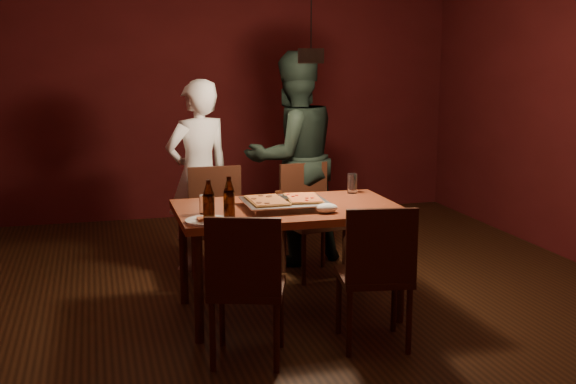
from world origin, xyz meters
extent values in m
plane|color=#351E0E|center=(0.00, 0.00, 0.00)|extent=(6.00, 6.00, 0.00)
plane|color=#501212|center=(0.00, 3.00, 1.40)|extent=(5.00, 0.00, 5.00)
cube|color=brown|center=(-0.21, -0.18, 0.72)|extent=(1.50, 0.90, 0.05)
cylinder|color=#38190F|center=(-0.88, -0.55, 0.35)|extent=(0.06, 0.06, 0.70)
cylinder|color=#38190F|center=(0.46, -0.55, 0.35)|extent=(0.06, 0.06, 0.70)
cylinder|color=#38190F|center=(-0.88, 0.19, 0.35)|extent=(0.06, 0.06, 0.70)
cylinder|color=#38190F|center=(0.46, 0.19, 0.35)|extent=(0.06, 0.06, 0.70)
cube|color=#38190F|center=(-0.55, 0.57, 0.43)|extent=(0.42, 0.42, 0.04)
cube|color=#38190F|center=(-0.55, 0.76, 0.67)|extent=(0.42, 0.03, 0.45)
cube|color=#38190F|center=(0.21, 0.57, 0.43)|extent=(0.49, 0.49, 0.04)
cube|color=#38190F|center=(0.17, 0.76, 0.67)|extent=(0.42, 0.10, 0.45)
cube|color=#38190F|center=(-0.64, -0.87, 0.43)|extent=(0.53, 0.53, 0.04)
cube|color=#38190F|center=(-0.70, -1.05, 0.67)|extent=(0.41, 0.16, 0.45)
cube|color=#38190F|center=(0.15, -0.85, 0.43)|extent=(0.48, 0.48, 0.04)
cube|color=#38190F|center=(0.12, -1.04, 0.67)|extent=(0.42, 0.10, 0.45)
cube|color=silver|center=(-0.24, -0.21, 0.77)|extent=(0.59, 0.50, 0.05)
cube|color=maroon|center=(-0.36, -0.21, 0.81)|extent=(0.24, 0.37, 0.02)
cube|color=gold|center=(-0.11, -0.20, 0.81)|extent=(0.25, 0.37, 0.02)
cylinder|color=black|center=(-0.80, -0.52, 0.84)|extent=(0.07, 0.07, 0.17)
cone|color=black|center=(-0.80, -0.52, 0.97)|extent=(0.07, 0.07, 0.10)
cylinder|color=black|center=(-0.67, -0.46, 0.84)|extent=(0.07, 0.07, 0.17)
cone|color=black|center=(-0.67, -0.46, 0.97)|extent=(0.07, 0.07, 0.10)
cylinder|color=silver|center=(-0.78, -0.25, 0.81)|extent=(0.08, 0.08, 0.12)
cylinder|color=silver|center=(0.37, 0.15, 0.82)|extent=(0.07, 0.07, 0.15)
cylinder|color=white|center=(-0.81, -0.49, 0.76)|extent=(0.27, 0.27, 0.02)
cube|color=gold|center=(-0.81, -0.49, 0.77)|extent=(0.12, 0.10, 0.01)
ellipsoid|color=white|center=(-0.02, -0.43, 0.78)|extent=(0.15, 0.11, 0.06)
imported|color=white|center=(-0.65, 1.02, 0.78)|extent=(0.67, 0.55, 1.57)
imported|color=black|center=(0.16, 1.04, 0.89)|extent=(1.02, 0.88, 1.79)
cylinder|color=black|center=(0.00, 0.00, 1.75)|extent=(0.18, 0.18, 0.10)
camera|label=1|loc=(-1.46, -4.78, 1.77)|focal=45.00mm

